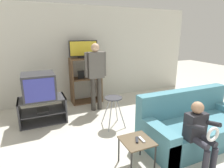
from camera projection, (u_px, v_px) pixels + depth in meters
name	position (u px, v px, depth m)	size (l,w,h in m)	color
wall_back	(91.00, 54.00, 5.31)	(6.40, 0.06, 2.60)	beige
tv_stand	(43.00, 110.00, 4.05)	(0.95, 0.56, 0.54)	#38383D
television_main	(39.00, 86.00, 3.88)	(0.64, 0.63, 0.54)	#2D2D33
media_shelf	(86.00, 80.00, 5.14)	(0.82, 0.42, 1.24)	brown
television_flat	(83.00, 50.00, 4.94)	(0.76, 0.20, 0.46)	black
folding_stool	(113.00, 103.00, 3.79)	(0.40, 0.41, 0.63)	#99999E
snack_table	(137.00, 144.00, 2.65)	(0.43, 0.43, 0.42)	brown
remote_control_black	(137.00, 140.00, 2.63)	(0.04, 0.14, 0.02)	#232328
remote_control_white	(142.00, 140.00, 2.64)	(0.04, 0.14, 0.02)	silver
couch	(193.00, 125.00, 3.34)	(1.95, 0.90, 0.87)	teal
person_standing_adult	(96.00, 71.00, 4.49)	(0.53, 0.20, 1.65)	#3D3833
person_seated_child	(199.00, 130.00, 2.61)	(0.33, 0.43, 0.97)	#2D2D38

